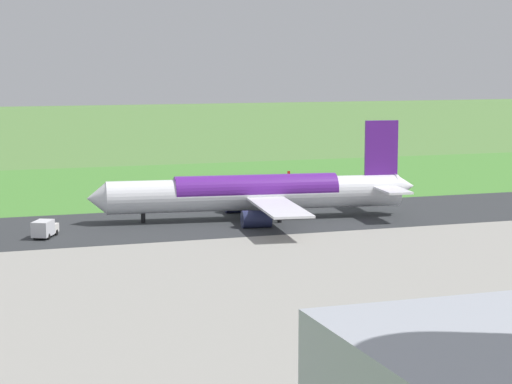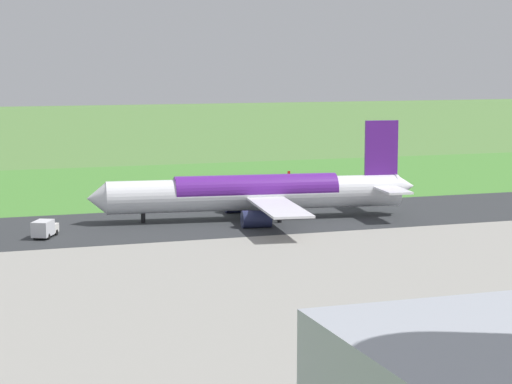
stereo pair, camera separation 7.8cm
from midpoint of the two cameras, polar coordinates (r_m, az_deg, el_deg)
ground_plane at (r=157.59m, az=1.11°, el=-1.57°), size 800.00×800.00×0.00m
runway_asphalt at (r=157.59m, az=1.11°, el=-1.56°), size 600.00×29.10×0.06m
apron_concrete at (r=111.45m, az=10.17°, el=-5.64°), size 440.00×110.00×0.05m
grass_verge_foreground at (r=199.56m, az=-3.23°, el=0.42°), size 600.00×80.00×0.04m
airliner_main at (r=155.95m, az=0.12°, el=-0.05°), size 54.12×44.40×15.88m
service_truck_baggage at (r=143.50m, az=-12.38°, el=-2.12°), size 4.57×6.20×2.65m
no_stopping_sign at (r=204.68m, az=1.93°, el=0.99°), size 0.60×0.10×2.27m
traffic_cone_orange at (r=203.31m, az=-0.13°, el=0.64°), size 0.40×0.40×0.55m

